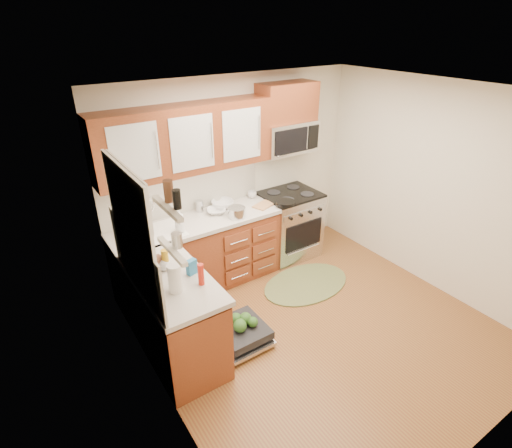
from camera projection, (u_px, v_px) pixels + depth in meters
floor at (318, 327)px, 4.45m from camera, size 3.50×3.50×0.00m
ceiling at (340, 95)px, 3.30m from camera, size 3.50×3.50×0.00m
wall_back at (235, 175)px, 5.17m from camera, size 3.50×0.04×2.50m
wall_left at (156, 289)px, 3.01m from camera, size 0.04×3.50×2.50m
wall_right at (437, 190)px, 4.74m from camera, size 0.04×3.50×2.50m
base_cabinet_back at (199, 256)px, 4.97m from camera, size 2.05×0.60×0.85m
base_cabinet_left at (175, 320)px, 3.93m from camera, size 0.60×1.25×0.85m
countertop_back at (197, 223)px, 4.74m from camera, size 2.07×0.64×0.05m
countertop_left at (171, 280)px, 3.72m from camera, size 0.64×1.27×0.05m
backsplash_back at (184, 191)px, 4.82m from camera, size 2.05×0.02×0.57m
backsplash_left at (136, 261)px, 3.43m from camera, size 0.02×1.25×0.57m
upper_cabinets at (185, 140)px, 4.39m from camera, size 2.05×0.35×0.75m
cabinet_over_mw at (287, 102)px, 4.97m from camera, size 0.76×0.35×0.47m
range at (289, 224)px, 5.63m from camera, size 0.76×0.64×0.95m
microwave at (287, 137)px, 5.15m from camera, size 0.76×0.38×0.40m
sink at (156, 243)px, 4.52m from camera, size 0.62×0.50×0.26m
dishwasher at (239, 334)px, 4.20m from camera, size 0.70×0.60×0.20m
window at (131, 227)px, 3.25m from camera, size 0.03×1.05×1.05m
window_blind at (128, 189)px, 3.11m from camera, size 0.02×0.96×0.40m
shelf_upper at (167, 208)px, 2.40m from camera, size 0.04×0.40×0.03m
shelf_lower at (172, 251)px, 2.54m from camera, size 0.04×0.40×0.03m
rug at (306, 284)px, 5.16m from camera, size 1.40×1.16×0.02m
skillet at (285, 203)px, 5.07m from camera, size 0.32×0.32×0.05m
stock_pot at (237, 212)px, 4.79m from camera, size 0.25×0.25×0.13m
cutting_board at (264, 205)px, 5.10m from camera, size 0.32×0.26×0.02m
canister at (200, 206)px, 4.93m from camera, size 0.12×0.12×0.15m
paper_towel_roll at (175, 278)px, 3.46m from camera, size 0.16×0.16×0.27m
mustard_bottle at (165, 260)px, 3.78m from camera, size 0.08×0.08×0.21m
red_bottle at (201, 274)px, 3.56m from camera, size 0.06×0.06×0.21m
wooden_box at (157, 264)px, 3.79m from camera, size 0.15×0.13×0.13m
blue_carton at (192, 267)px, 3.72m from camera, size 0.11×0.08×0.15m
bowl_a at (216, 211)px, 4.91m from camera, size 0.31×0.31×0.06m
bowl_b at (223, 204)px, 5.05m from camera, size 0.34×0.34×0.09m
cup at (252, 194)px, 5.32m from camera, size 0.14×0.14×0.09m
soap_bottle_a at (179, 220)px, 4.42m from camera, size 0.15×0.15×0.29m
soap_bottle_b at (145, 252)px, 3.93m from camera, size 0.10×0.10×0.18m
soap_bottle_c at (164, 262)px, 3.79m from camera, size 0.13×0.13×0.16m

